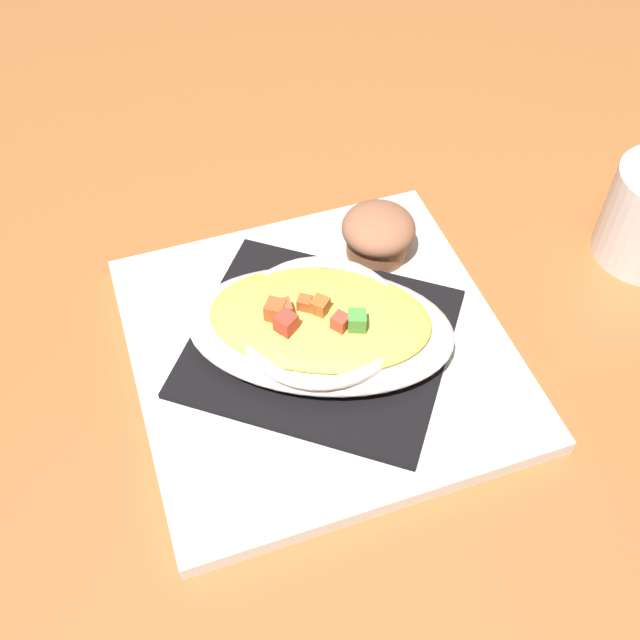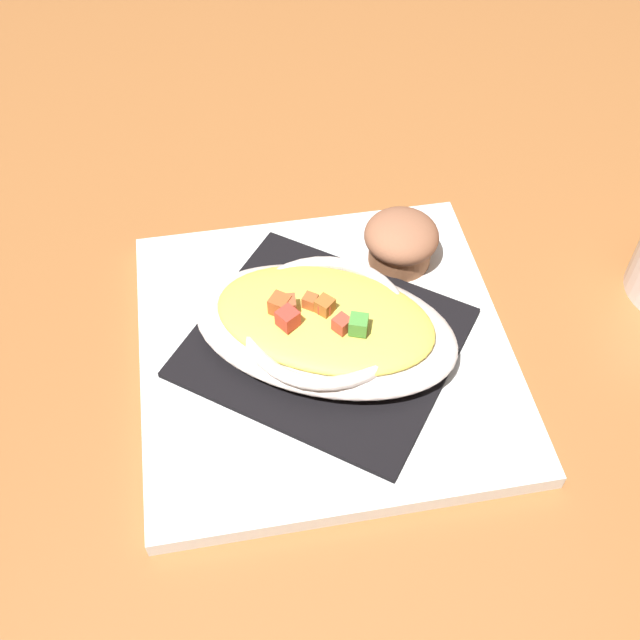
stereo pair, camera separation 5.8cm
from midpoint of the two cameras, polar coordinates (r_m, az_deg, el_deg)
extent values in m
plane|color=#9F6132|center=(0.61, 2.70, -2.82)|extent=(2.60, 2.60, 0.00)
cube|color=white|center=(0.61, 2.72, -2.40)|extent=(0.34, 0.34, 0.01)
cube|color=black|center=(0.60, 2.76, -1.83)|extent=(0.24, 0.25, 0.01)
ellipsoid|color=silver|center=(0.59, 2.82, -0.77)|extent=(0.18, 0.23, 0.03)
torus|color=silver|center=(0.58, 2.86, -0.13)|extent=(0.16, 0.16, 0.01)
ellipsoid|color=#E4CF51|center=(0.58, 2.87, -0.04)|extent=(0.14, 0.19, 0.02)
cube|color=#AE6028|center=(0.57, 2.82, 1.16)|extent=(0.02, 0.02, 0.01)
cube|color=#4B9A3D|center=(0.56, 5.52, -0.52)|extent=(0.02, 0.02, 0.01)
cube|color=#C74432|center=(0.56, 4.26, -0.47)|extent=(0.02, 0.02, 0.01)
cube|color=#AF5531|center=(0.56, 0.08, 0.74)|extent=(0.01, 0.01, 0.01)
cube|color=red|center=(0.56, 0.15, -0.05)|extent=(0.02, 0.02, 0.01)
cube|color=#BB5529|center=(0.57, -0.48, 1.13)|extent=(0.02, 0.02, 0.01)
cube|color=#BA582A|center=(0.57, 1.80, 1.26)|extent=(0.01, 0.01, 0.01)
cube|color=#C74232|center=(0.57, 3.39, 0.93)|extent=(0.01, 0.01, 0.01)
cylinder|color=#9D613D|center=(0.66, 8.21, 5.00)|extent=(0.05, 0.05, 0.02)
ellipsoid|color=#9A6145|center=(0.65, 8.39, 6.14)|extent=(0.06, 0.06, 0.03)
ellipsoid|color=#4C0F23|center=(0.64, 8.47, 6.63)|extent=(0.02, 0.02, 0.01)
camera|label=1|loc=(0.03, -87.13, 3.47)|focal=42.60mm
camera|label=2|loc=(0.03, 92.87, -3.47)|focal=42.60mm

